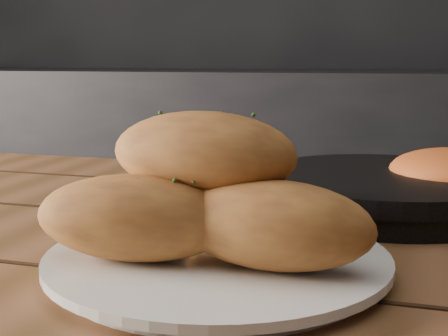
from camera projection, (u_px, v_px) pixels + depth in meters
The scene contains 4 objects.
counter at pixel (332, 220), 1.89m from camera, with size 2.80×0.60×0.90m, color black.
plate at pixel (217, 262), 0.55m from camera, with size 0.30×0.30×0.02m.
bread_rolls at pixel (210, 198), 0.54m from camera, with size 0.29×0.23×0.12m.
skillet at pixel (385, 190), 0.78m from camera, with size 0.45×0.32×0.05m.
Camera 1 is at (0.21, -0.15, 0.94)m, focal length 50.00 mm.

